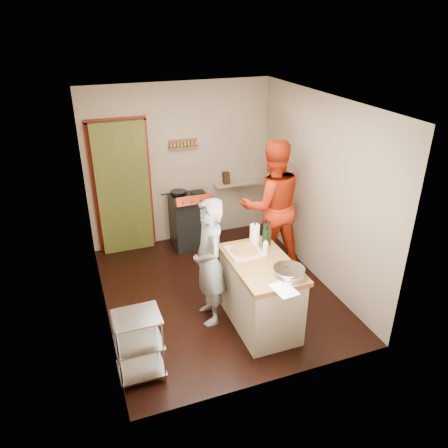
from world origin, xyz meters
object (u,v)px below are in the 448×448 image
Objects in this scene: island at (261,291)px; person_red at (271,205)px; wire_shelving at (139,344)px; person_stripe at (209,263)px; stove at (191,221)px.

person_red reaches higher than island.
island is (1.55, 0.37, 0.03)m from wire_shelving.
wire_shelving is 0.49× the size of person_stripe.
wire_shelving is 2.86m from person_red.
person_red reaches higher than stove.
person_stripe is at bearing -99.52° from stove.
stove is at bearing -40.35° from person_red.
person_red reaches higher than wire_shelving.
person_red is (0.73, 1.27, 0.51)m from island.
wire_shelving is (-1.33, -2.62, -0.01)m from stove.
person_stripe is 0.83× the size of person_red.
island reaches higher than wire_shelving.
person_stripe reaches higher than stove.
island is at bearing 13.43° from wire_shelving.
wire_shelving is 1.27m from person_stripe.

